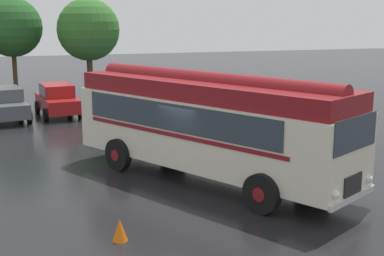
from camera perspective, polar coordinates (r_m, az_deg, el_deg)
name	(u,v)px	position (r m, az deg, el deg)	size (l,w,h in m)	color
ground_plane	(197,180)	(17.31, 0.51, -5.55)	(120.00, 120.00, 0.00)	black
vintage_bus	(208,122)	(16.91, 1.67, 0.66)	(6.89, 10.06, 3.49)	silver
car_near_left	(6,104)	(28.64, -19.24, 2.45)	(2.40, 4.40, 1.66)	#4C5156
car_mid_left	(58,100)	(29.31, -14.14, 2.96)	(2.30, 4.36, 1.66)	maroon
car_mid_right	(111,96)	(29.95, -8.68, 3.36)	(2.31, 4.36, 1.66)	navy
car_far_right	(158,95)	(30.16, -3.63, 3.53)	(2.10, 4.27, 1.66)	black
tree_left_of_centre	(10,25)	(35.13, -18.85, 10.31)	(3.65, 3.65, 6.37)	#4C3823
tree_centre	(89,30)	(33.98, -10.91, 10.18)	(3.83, 3.83, 6.31)	#4C3823
traffic_cone	(120,230)	(12.82, -7.71, -10.70)	(0.36, 0.36, 0.55)	orange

